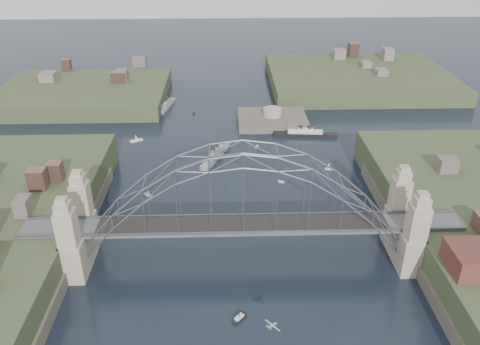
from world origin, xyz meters
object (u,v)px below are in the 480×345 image
Objects in this scene: naval_cruiser_near at (216,155)px; ocean_liner at (305,134)px; bridge at (243,207)px; fort_island at (272,125)px; naval_cruiser_far at (167,105)px.

naval_cruiser_near is 30.73m from ocean_liner.
bridge is 47.65m from naval_cruiser_near.
bridge is 3.82× the size of fort_island.
bridge is 5.02× the size of naval_cruiser_near.
naval_cruiser_near reaches higher than naval_cruiser_far.
naval_cruiser_near is at bearing -66.72° from naval_cruiser_far.
bridge is 64.77m from ocean_liner.
ocean_liner is (9.30, -9.94, 1.08)m from fort_island.
fort_island is 1.13× the size of ocean_liner.
bridge is at bearing -99.73° from fort_island.
fort_island is 1.31× the size of naval_cruiser_near.
naval_cruiser_near is 1.19× the size of naval_cruiser_far.
ocean_liner reaches higher than naval_cruiser_far.
naval_cruiser_far is at bearing 113.28° from naval_cruiser_near.
bridge is at bearing -82.61° from naval_cruiser_near.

